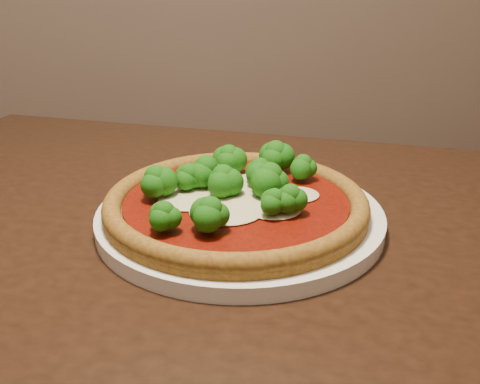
{
  "coord_description": "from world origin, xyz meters",
  "views": [
    {
      "loc": [
        0.19,
        -0.33,
        1.03
      ],
      "look_at": [
        0.23,
        0.24,
        0.79
      ],
      "focal_mm": 40.0,
      "sensor_mm": 36.0,
      "label": 1
    }
  ],
  "objects": [
    {
      "name": "dining_table",
      "position": [
        0.15,
        0.19,
        0.65
      ],
      "size": [
        1.29,
        1.16,
        0.75
      ],
      "rotation": [
        0.0,
        0.0,
        -0.32
      ],
      "color": "black",
      "rests_on": "floor"
    },
    {
      "name": "pizza",
      "position": [
        0.22,
        0.24,
        0.78
      ],
      "size": [
        0.31,
        0.31,
        0.06
      ],
      "rotation": [
        0.0,
        0.0,
        -0.06
      ],
      "color": "olive",
      "rests_on": "plate"
    },
    {
      "name": "plate",
      "position": [
        0.23,
        0.24,
        0.76
      ],
      "size": [
        0.34,
        0.34,
        0.02
      ],
      "primitive_type": "cylinder",
      "color": "white",
      "rests_on": "dining_table"
    }
  ]
}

